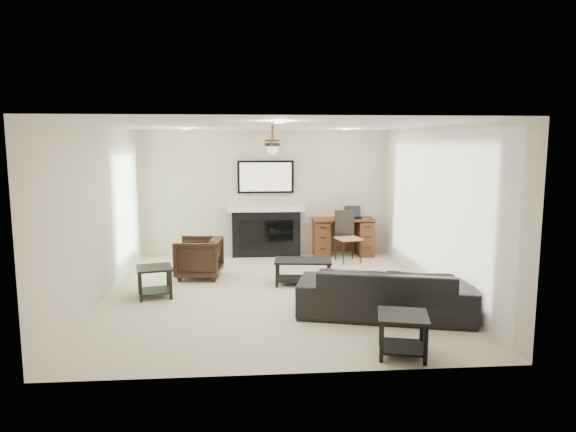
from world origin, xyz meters
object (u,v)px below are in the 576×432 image
object	(u,v)px
sofa	(385,292)
coffee_table	(303,272)
fireplace_unit	(266,209)
armchair	(199,258)
desk	(343,237)

from	to	relation	value
sofa	coffee_table	size ratio (longest dim) A/B	2.49
coffee_table	fireplace_unit	bearing A→B (deg)	109.81
armchair	desk	world-z (taller)	desk
fireplace_unit	desk	size ratio (longest dim) A/B	1.57
sofa	armchair	world-z (taller)	armchair
armchair	fireplace_unit	distance (m)	2.07
sofa	desk	distance (m)	3.65
sofa	armchair	size ratio (longest dim) A/B	3.01
sofa	armchair	bearing A→B (deg)	-24.92
sofa	desk	world-z (taller)	desk
armchair	coffee_table	world-z (taller)	armchair
sofa	desk	bearing A→B (deg)	-77.41
desk	armchair	bearing A→B (deg)	-151.27
armchair	fireplace_unit	world-z (taller)	fireplace_unit
armchair	coffee_table	bearing A→B (deg)	77.91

